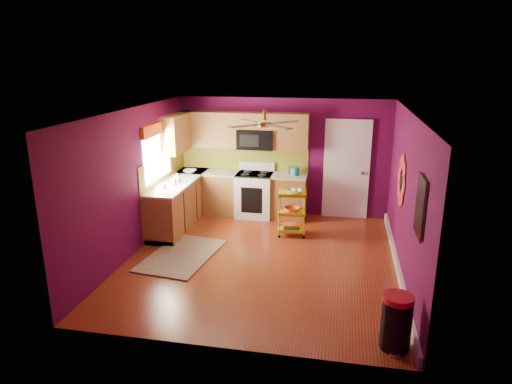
# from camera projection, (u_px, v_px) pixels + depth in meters

# --- Properties ---
(ground) EXTENTS (5.00, 5.00, 0.00)m
(ground) POSITION_uv_depth(u_px,v_px,m) (262.00, 260.00, 7.75)
(ground) COLOR maroon
(ground) RESTS_ON ground
(room_envelope) EXTENTS (4.54, 5.04, 2.52)m
(room_envelope) POSITION_uv_depth(u_px,v_px,m) (264.00, 166.00, 7.28)
(room_envelope) COLOR #54093B
(room_envelope) RESTS_ON ground
(lower_cabinets) EXTENTS (2.81, 2.31, 0.94)m
(lower_cabinets) POSITION_uv_depth(u_px,v_px,m) (214.00, 199.00, 9.58)
(lower_cabinets) COLOR brown
(lower_cabinets) RESTS_ON ground
(electric_range) EXTENTS (0.76, 0.66, 1.13)m
(electric_range) POSITION_uv_depth(u_px,v_px,m) (255.00, 194.00, 9.76)
(electric_range) COLOR white
(electric_range) RESTS_ON ground
(upper_cabinetry) EXTENTS (2.80, 2.30, 1.26)m
(upper_cabinetry) POSITION_uv_depth(u_px,v_px,m) (222.00, 132.00, 9.51)
(upper_cabinetry) COLOR brown
(upper_cabinetry) RESTS_ON ground
(left_window) EXTENTS (0.08, 1.35, 1.08)m
(left_window) POSITION_uv_depth(u_px,v_px,m) (157.00, 143.00, 8.65)
(left_window) COLOR white
(left_window) RESTS_ON ground
(panel_door) EXTENTS (0.95, 0.11, 2.15)m
(panel_door) POSITION_uv_depth(u_px,v_px,m) (346.00, 171.00, 9.54)
(panel_door) COLOR white
(panel_door) RESTS_ON ground
(right_wall_art) EXTENTS (0.04, 2.74, 1.04)m
(right_wall_art) POSITION_uv_depth(u_px,v_px,m) (409.00, 191.00, 6.62)
(right_wall_art) COLOR black
(right_wall_art) RESTS_ON ground
(ceiling_fan) EXTENTS (1.01, 1.01, 0.26)m
(ceiling_fan) POSITION_uv_depth(u_px,v_px,m) (265.00, 123.00, 7.29)
(ceiling_fan) COLOR #BF8C3F
(ceiling_fan) RESTS_ON ground
(shag_rug) EXTENTS (1.22, 1.78, 0.02)m
(shag_rug) POSITION_uv_depth(u_px,v_px,m) (182.00, 255.00, 7.90)
(shag_rug) COLOR black
(shag_rug) RESTS_ON ground
(rolling_cart) EXTENTS (0.56, 0.43, 0.94)m
(rolling_cart) POSITION_uv_depth(u_px,v_px,m) (292.00, 211.00, 8.69)
(rolling_cart) COLOR yellow
(rolling_cart) RESTS_ON ground
(trash_can) EXTENTS (0.41, 0.43, 0.68)m
(trash_can) POSITION_uv_depth(u_px,v_px,m) (396.00, 322.00, 5.32)
(trash_can) COLOR black
(trash_can) RESTS_ON ground
(teal_kettle) EXTENTS (0.18, 0.18, 0.21)m
(teal_kettle) POSITION_uv_depth(u_px,v_px,m) (295.00, 171.00, 9.48)
(teal_kettle) COLOR #12828B
(teal_kettle) RESTS_ON lower_cabinets
(toaster) EXTENTS (0.22, 0.15, 0.18)m
(toaster) POSITION_uv_depth(u_px,v_px,m) (293.00, 171.00, 9.51)
(toaster) COLOR beige
(toaster) RESTS_ON lower_cabinets
(soap_bottle_a) EXTENTS (0.08, 0.09, 0.19)m
(soap_bottle_a) POSITION_uv_depth(u_px,v_px,m) (173.00, 180.00, 8.76)
(soap_bottle_a) COLOR #EA3F72
(soap_bottle_a) RESTS_ON lower_cabinets
(soap_bottle_b) EXTENTS (0.14, 0.14, 0.18)m
(soap_bottle_b) POSITION_uv_depth(u_px,v_px,m) (177.00, 178.00, 8.97)
(soap_bottle_b) COLOR white
(soap_bottle_b) RESTS_ON lower_cabinets
(counter_dish) EXTENTS (0.27, 0.27, 0.07)m
(counter_dish) POSITION_uv_depth(u_px,v_px,m) (190.00, 171.00, 9.70)
(counter_dish) COLOR white
(counter_dish) RESTS_ON lower_cabinets
(counter_cup) EXTENTS (0.12, 0.12, 0.09)m
(counter_cup) POSITION_uv_depth(u_px,v_px,m) (163.00, 186.00, 8.51)
(counter_cup) COLOR white
(counter_cup) RESTS_ON lower_cabinets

